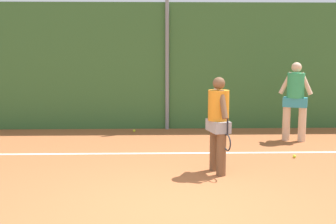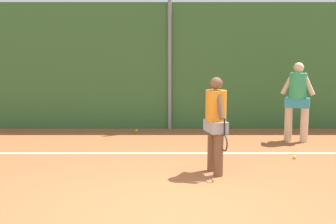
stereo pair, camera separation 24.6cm
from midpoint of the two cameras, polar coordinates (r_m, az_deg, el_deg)
name	(u,v)px [view 2 (the right image)]	position (r m, az deg, el deg)	size (l,w,h in m)	color
ground_plane	(171,173)	(7.54, 1.39, -7.99)	(30.82, 30.82, 0.00)	#A85B33
hedge_fence_backdrop	(170,66)	(11.45, 0.95, 6.03)	(20.03, 0.25, 3.29)	#386633
fence_post_center	(171,61)	(11.27, 0.97, 6.79)	(0.10, 0.10, 3.61)	gray
court_baseline_paint	(171,153)	(8.86, 1.19, -5.45)	(14.64, 0.10, 0.01)	white
player_foreground_near	(217,120)	(7.36, 7.39, -1.08)	(0.39, 0.75, 1.65)	brown
player_backcourt_far	(298,98)	(10.27, 17.48, 1.83)	(0.72, 0.49, 1.81)	beige
tennis_ball_3	(137,130)	(11.11, -3.44, -2.44)	(0.07, 0.07, 0.07)	#CCDB33
tennis_ball_5	(295,157)	(8.81, 17.22, -5.73)	(0.07, 0.07, 0.07)	#CCDB33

